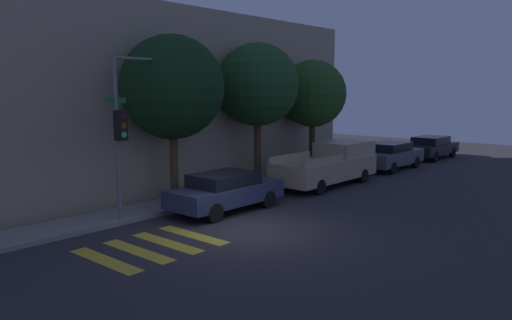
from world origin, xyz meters
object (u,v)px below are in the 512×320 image
at_px(traffic_light_pole, 129,112).
at_px(tree_near_corner, 172,88).
at_px(pickup_truck, 330,164).
at_px(sedan_middle, 389,155).
at_px(sedan_far_end, 431,147).
at_px(tree_midblock, 258,85).
at_px(tree_far_end, 313,94).
at_px(sedan_near_corner, 226,191).

xyz_separation_m(traffic_light_pole, tree_near_corner, (2.38, 0.80, 0.77)).
height_order(pickup_truck, sedan_middle, pickup_truck).
xyz_separation_m(sedan_far_end, tree_midblock, (-13.60, 2.07, 3.60)).
distance_m(pickup_truck, tree_far_end, 4.01).
bearing_deg(sedan_far_end, pickup_truck, 180.00).
distance_m(tree_midblock, tree_far_end, 4.04).
height_order(sedan_near_corner, sedan_middle, sedan_middle).
relative_size(tree_near_corner, tree_far_end, 1.09).
relative_size(sedan_far_end, tree_near_corner, 0.75).
xyz_separation_m(pickup_truck, tree_midblock, (-2.40, 2.07, 3.41)).
distance_m(sedan_middle, tree_midblock, 9.10).
xyz_separation_m(sedan_near_corner, sedan_middle, (12.15, 0.00, 0.04)).
bearing_deg(sedan_middle, traffic_light_pole, 175.18).
height_order(sedan_far_end, tree_far_end, tree_far_end).
xyz_separation_m(tree_near_corner, tree_midblock, (4.55, 0.00, 0.12)).
relative_size(traffic_light_pole, sedan_middle, 1.18).
bearing_deg(traffic_light_pole, tree_near_corner, 18.64).
bearing_deg(tree_near_corner, tree_midblock, 0.00).
relative_size(traffic_light_pole, tree_far_end, 0.94).
relative_size(sedan_middle, tree_near_corner, 0.73).
height_order(traffic_light_pole, sedan_far_end, traffic_light_pole).
bearing_deg(traffic_light_pole, tree_far_end, 4.19).
height_order(sedan_middle, tree_far_end, tree_far_end).
bearing_deg(pickup_truck, tree_near_corner, 163.41).
bearing_deg(sedan_middle, sedan_far_end, 0.00).
distance_m(traffic_light_pole, pickup_truck, 9.74).
distance_m(sedan_middle, sedan_far_end, 5.49).
xyz_separation_m(sedan_near_corner, tree_near_corner, (-0.51, 2.07, 3.48)).
bearing_deg(tree_far_end, tree_near_corner, 180.00).
distance_m(pickup_truck, sedan_middle, 5.71).
height_order(sedan_near_corner, tree_far_end, tree_far_end).
height_order(sedan_far_end, tree_near_corner, tree_near_corner).
height_order(tree_midblock, tree_far_end, tree_midblock).
bearing_deg(tree_near_corner, tree_far_end, 0.00).
bearing_deg(sedan_far_end, tree_midblock, 171.34).
height_order(pickup_truck, tree_midblock, tree_midblock).
height_order(pickup_truck, tree_far_end, tree_far_end).
relative_size(sedan_near_corner, tree_far_end, 0.76).
xyz_separation_m(sedan_far_end, tree_near_corner, (-18.15, 2.07, 3.47)).
relative_size(traffic_light_pole, sedan_far_end, 1.16).
height_order(traffic_light_pole, sedan_middle, traffic_light_pole).
bearing_deg(tree_near_corner, sedan_middle, -9.29).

